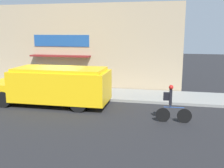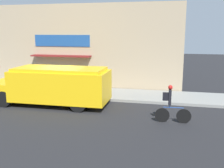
% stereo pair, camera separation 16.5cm
% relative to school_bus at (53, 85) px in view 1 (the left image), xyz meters
% --- Properties ---
extents(ground_plane, '(70.00, 70.00, 0.00)m').
position_rel_school_bus_xyz_m(ground_plane, '(-0.14, 1.38, -1.12)').
color(ground_plane, '#232326').
extents(sidewalk, '(28.00, 2.97, 0.16)m').
position_rel_school_bus_xyz_m(sidewalk, '(-0.14, 2.86, -1.04)').
color(sidewalk, gray).
rests_on(sidewalk, ground_plane).
extents(storefront, '(14.52, 0.83, 5.93)m').
position_rel_school_bus_xyz_m(storefront, '(-0.18, 4.48, 1.84)').
color(storefront, tan).
rests_on(storefront, ground_plane).
extents(school_bus, '(6.92, 2.73, 2.12)m').
position_rel_school_bus_xyz_m(school_bus, '(0.00, 0.00, 0.00)').
color(school_bus, yellow).
rests_on(school_bus, ground_plane).
extents(cyclist, '(1.61, 0.21, 1.73)m').
position_rel_school_bus_xyz_m(cyclist, '(6.41, -1.51, -0.30)').
color(cyclist, black).
rests_on(cyclist, ground_plane).
extents(trash_bin, '(0.62, 0.62, 0.97)m').
position_rel_school_bus_xyz_m(trash_bin, '(0.91, 3.77, -0.48)').
color(trash_bin, '#2D5138').
rests_on(trash_bin, sidewalk).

